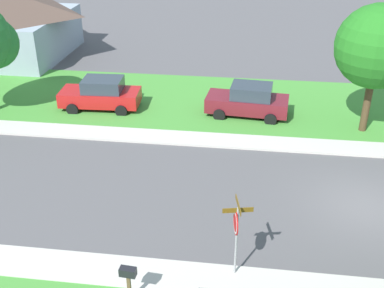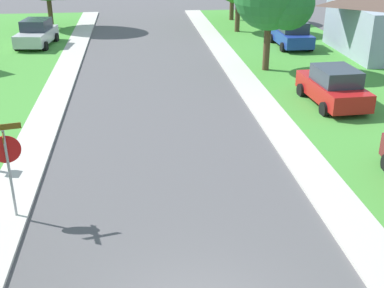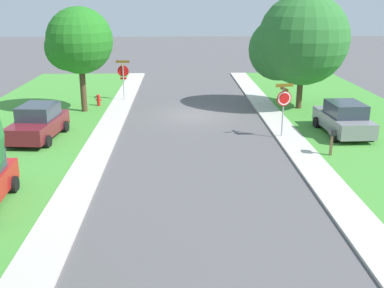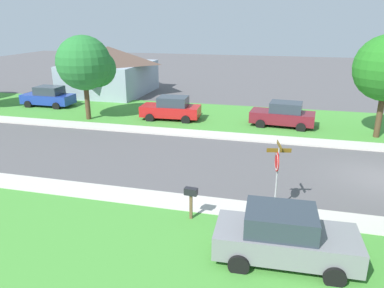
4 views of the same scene
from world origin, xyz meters
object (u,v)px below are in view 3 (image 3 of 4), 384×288
object	(u,v)px
fire_hydrant	(99,100)
mailbox	(332,135)
stop_sign_near_corner	(123,74)
tree_corner_large	(77,43)
tree_across_right	(297,42)
car_maroon_kerbside_mid	(38,123)
stop_sign_far_corner	(284,101)
car_grey_far_down_street	(344,119)

from	to	relation	value
fire_hydrant	mailbox	xyz separation A→B (m)	(-11.93, 10.36, 0.57)
stop_sign_near_corner	mailbox	size ratio (longest dim) A/B	2.11
tree_corner_large	tree_across_right	xyz separation A→B (m)	(-13.36, -0.49, -0.05)
car_maroon_kerbside_mid	tree_corner_large	distance (m)	6.88
tree_across_right	stop_sign_far_corner	bearing A→B (deg)	72.00
mailbox	stop_sign_near_corner	bearing A→B (deg)	-49.24
fire_hydrant	mailbox	world-z (taller)	mailbox
stop_sign_near_corner	tree_across_right	xyz separation A→B (m)	(-11.05, 2.68, 2.31)
car_grey_far_down_street	tree_across_right	world-z (taller)	tree_across_right
stop_sign_far_corner	tree_across_right	distance (m)	7.22
tree_corner_large	tree_across_right	bearing A→B (deg)	-177.89
stop_sign_near_corner	stop_sign_far_corner	size ratio (longest dim) A/B	1.00
car_maroon_kerbside_mid	fire_hydrant	bearing A→B (deg)	-103.61
car_grey_far_down_street	fire_hydrant	world-z (taller)	car_grey_far_down_street
stop_sign_far_corner	fire_hydrant	world-z (taller)	stop_sign_far_corner
car_grey_far_down_street	tree_corner_large	size ratio (longest dim) A/B	0.69
stop_sign_far_corner	car_grey_far_down_street	xyz separation A→B (m)	(-3.22, -0.39, -1.01)
tree_corner_large	car_maroon_kerbside_mid	bearing A→B (deg)	81.21
car_grey_far_down_street	fire_hydrant	bearing A→B (deg)	-27.20
stop_sign_far_corner	fire_hydrant	bearing A→B (deg)	-35.41
tree_corner_large	mailbox	bearing A→B (deg)	144.91
stop_sign_far_corner	mailbox	distance (m)	3.46
stop_sign_far_corner	fire_hydrant	xyz separation A→B (m)	(10.39, -7.39, -1.45)
car_maroon_kerbside_mid	tree_corner_large	size ratio (longest dim) A/B	0.70
stop_sign_far_corner	tree_across_right	world-z (taller)	tree_across_right
stop_sign_far_corner	tree_corner_large	xyz separation A→B (m)	(11.25, -6.01, 2.35)
stop_sign_far_corner	tree_across_right	bearing A→B (deg)	-108.00
fire_hydrant	tree_corner_large	bearing A→B (deg)	58.26
stop_sign_far_corner	mailbox	size ratio (longest dim) A/B	2.11
car_maroon_kerbside_mid	tree_corner_large	bearing A→B (deg)	-98.79
car_maroon_kerbside_mid	fire_hydrant	size ratio (longest dim) A/B	5.35
stop_sign_far_corner	tree_corner_large	distance (m)	12.97
car_maroon_kerbside_mid	mailbox	size ratio (longest dim) A/B	3.39
tree_across_right	fire_hydrant	size ratio (longest dim) A/B	8.61
tree_across_right	fire_hydrant	world-z (taller)	tree_across_right
tree_corner_large	tree_across_right	world-z (taller)	tree_across_right
car_maroon_kerbside_mid	car_grey_far_down_street	bearing A→B (deg)	-178.84
car_grey_far_down_street	car_maroon_kerbside_mid	bearing A→B (deg)	1.16
car_maroon_kerbside_mid	stop_sign_far_corner	bearing A→B (deg)	179.62
car_grey_far_down_street	fire_hydrant	size ratio (longest dim) A/B	5.26
tree_across_right	stop_sign_near_corner	bearing A→B (deg)	-13.61
car_maroon_kerbside_mid	mailbox	xyz separation A→B (m)	(-13.70, 3.05, 0.14)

